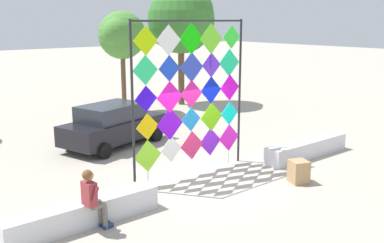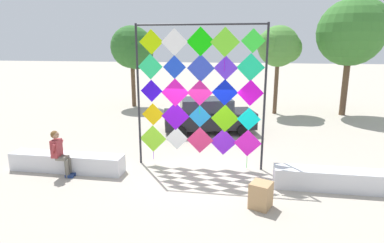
{
  "view_description": "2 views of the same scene",
  "coord_description": "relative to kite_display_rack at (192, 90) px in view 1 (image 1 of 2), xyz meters",
  "views": [
    {
      "loc": [
        -8.04,
        -9.09,
        4.44
      ],
      "look_at": [
        -0.25,
        0.37,
        1.66
      ],
      "focal_mm": 42.28,
      "sensor_mm": 36.0,
      "label": 1
    },
    {
      "loc": [
        1.37,
        -9.08,
        3.85
      ],
      "look_at": [
        -0.24,
        0.47,
        1.52
      ],
      "focal_mm": 30.25,
      "sensor_mm": 36.0,
      "label": 2
    }
  ],
  "objects": [
    {
      "name": "ground",
      "position": [
        0.02,
        -0.67,
        -2.48
      ],
      "size": [
        120.0,
        120.0,
        0.0
      ],
      "primitive_type": "plane",
      "color": "#ADA393"
    },
    {
      "name": "plaza_ledge_right",
      "position": [
        4.03,
        -1.1,
        -2.2
      ],
      "size": [
        3.58,
        0.6,
        0.55
      ],
      "primitive_type": "cube",
      "color": "silver",
      "rests_on": "ground"
    },
    {
      "name": "plaza_ledge_left",
      "position": [
        -3.99,
        -1.1,
        -2.2
      ],
      "size": [
        3.58,
        0.6,
        0.55
      ],
      "primitive_type": "cube",
      "color": "silver",
      "rests_on": "ground"
    },
    {
      "name": "tree_broadleaf",
      "position": [
        6.9,
        9.11,
        2.02
      ],
      "size": [
        3.68,
        3.48,
        6.17
      ],
      "color": "brown",
      "rests_on": "ground"
    },
    {
      "name": "kite_display_rack",
      "position": [
        0.0,
        0.0,
        0.0
      ],
      "size": [
        3.99,
        0.11,
        4.45
      ],
      "color": "#232328",
      "rests_on": "ground"
    },
    {
      "name": "cardboard_box_large",
      "position": [
        1.84,
        -2.45,
        -2.16
      ],
      "size": [
        0.61,
        0.62,
        0.63
      ],
      "primitive_type": "cube",
      "rotation": [
        0.0,
        0.0,
        -0.39
      ],
      "color": "tan",
      "rests_on": "ground"
    },
    {
      "name": "parked_car",
      "position": [
        -0.22,
        4.13,
        -1.71
      ],
      "size": [
        4.24,
        2.68,
        1.52
      ],
      "color": "black",
      "rests_on": "ground"
    },
    {
      "name": "seated_vendor",
      "position": [
        -3.95,
        -1.51,
        -1.67
      ],
      "size": [
        0.62,
        0.53,
        1.4
      ],
      "color": "#666056",
      "rests_on": "ground"
    },
    {
      "name": "tree_far_right",
      "position": [
        3.08,
        8.82,
        1.22
      ],
      "size": [
        2.52,
        2.43,
        4.83
      ],
      "color": "brown",
      "rests_on": "ground"
    }
  ]
}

